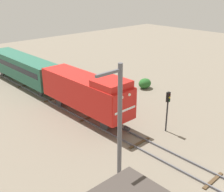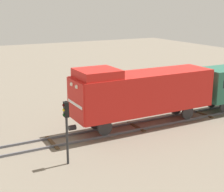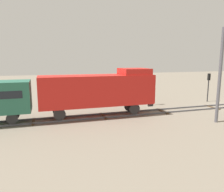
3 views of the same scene
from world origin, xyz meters
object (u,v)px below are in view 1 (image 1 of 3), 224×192
Objects in this scene: passenger_car_leading at (23,66)px; traffic_signal_mid at (168,104)px; catenary_mast at (119,127)px; locomotive at (86,91)px.

traffic_signal_mid is (3.40, -20.60, 0.12)m from passenger_car_leading.
passenger_car_leading is 1.67× the size of catenary_mast.
locomotive is 8.03m from traffic_signal_mid.
passenger_car_leading is at bearing 99.37° from traffic_signal_mid.
locomotive reaches higher than passenger_car_leading.
catenary_mast is (-5.06, -23.07, 1.93)m from passenger_car_leading.
passenger_car_leading is at bearing 77.63° from catenary_mast.
catenary_mast is at bearing -102.37° from passenger_car_leading.
locomotive is 11.10m from catenary_mast.
locomotive is 13.34m from passenger_car_leading.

